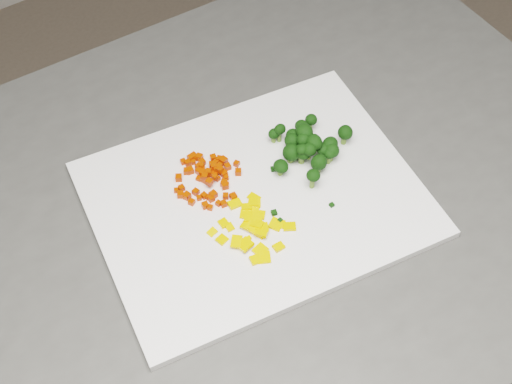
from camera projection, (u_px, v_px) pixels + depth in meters
counter_block at (240, 345)px, 1.32m from camera, size 1.13×0.81×0.90m
cutting_board at (256, 199)px, 0.96m from camera, size 0.47×0.39×0.01m
carrot_pile at (207, 175)px, 0.96m from camera, size 0.10×0.10×0.03m
pepper_pile at (249, 229)px, 0.92m from camera, size 0.11×0.11×0.02m
broccoli_pile at (311, 142)px, 0.98m from camera, size 0.11×0.11×0.05m
carrot_cube_0 at (213, 195)px, 0.95m from camera, size 0.01×0.01×0.01m
carrot_cube_1 at (188, 163)px, 0.99m from camera, size 0.01×0.01×0.01m
carrot_cube_2 at (191, 158)px, 0.99m from camera, size 0.01×0.01×0.01m
carrot_cube_3 at (224, 183)px, 0.96m from camera, size 0.01×0.01×0.01m
carrot_cube_4 at (216, 162)px, 0.99m from camera, size 0.01×0.01×0.01m
carrot_cube_5 at (202, 169)px, 0.98m from camera, size 0.01×0.01×0.01m
carrot_cube_6 at (181, 188)px, 0.96m from camera, size 0.01×0.01×0.01m
carrot_cube_7 at (209, 182)px, 0.96m from camera, size 0.01×0.01×0.01m
carrot_cube_8 at (183, 162)px, 0.99m from camera, size 0.01×0.01×0.01m
carrot_cube_9 at (223, 161)px, 0.99m from camera, size 0.01×0.01×0.01m
carrot_cube_10 at (217, 178)px, 0.97m from camera, size 0.01×0.01×0.01m
carrot_cube_11 at (200, 171)px, 0.98m from camera, size 0.01×0.01×0.01m
carrot_cube_12 at (215, 177)px, 0.96m from camera, size 0.01×0.01×0.01m
carrot_cube_13 at (228, 167)px, 0.98m from camera, size 0.01×0.01×0.01m
carrot_cube_14 at (187, 196)px, 0.95m from camera, size 0.01×0.01×0.01m
carrot_cube_15 at (237, 164)px, 0.99m from camera, size 0.01×0.01×0.01m
carrot_cube_16 at (179, 178)px, 0.97m from camera, size 0.01×0.01×0.01m
carrot_cube_17 at (187, 171)px, 0.98m from camera, size 0.01×0.01×0.01m
carrot_cube_18 at (186, 197)px, 0.95m from camera, size 0.01×0.01×0.01m
carrot_cube_19 at (205, 176)px, 0.96m from camera, size 0.01×0.01×0.01m
carrot_cube_20 at (202, 165)px, 0.98m from camera, size 0.01×0.01×0.01m
carrot_cube_21 at (204, 196)px, 0.95m from camera, size 0.01×0.01×0.01m
carrot_cube_22 at (192, 202)px, 0.95m from camera, size 0.01×0.01×0.01m
carrot_cube_23 at (226, 196)px, 0.95m from camera, size 0.01×0.01×0.01m
carrot_cube_24 at (193, 162)px, 0.99m from camera, size 0.01×0.01×0.01m
carrot_cube_25 at (202, 162)px, 0.99m from camera, size 0.01×0.01×0.01m
carrot_cube_26 at (190, 170)px, 0.98m from camera, size 0.01×0.01×0.01m
carrot_cube_27 at (238, 172)px, 0.98m from camera, size 0.01×0.01×0.01m
carrot_cube_28 at (208, 172)px, 0.97m from camera, size 0.01×0.01×0.01m
carrot_cube_29 at (205, 176)px, 0.97m from camera, size 0.01×0.01×0.01m
carrot_cube_30 at (218, 203)px, 0.94m from camera, size 0.01×0.01×0.01m
carrot_cube_31 at (213, 158)px, 0.99m from camera, size 0.01×0.01×0.01m
carrot_cube_32 at (199, 157)px, 0.99m from camera, size 0.01×0.01×0.01m
carrot_cube_33 at (176, 190)px, 0.96m from camera, size 0.01×0.01×0.01m
carrot_cube_34 at (203, 173)px, 0.97m from camera, size 0.01×0.01×0.01m
carrot_cube_35 at (220, 169)px, 0.97m from camera, size 0.01×0.01×0.01m
carrot_cube_36 at (196, 192)px, 0.96m from camera, size 0.01×0.01×0.01m
carrot_cube_37 at (225, 185)px, 0.96m from camera, size 0.01×0.01×0.01m
carrot_cube_38 at (214, 166)px, 0.97m from camera, size 0.01×0.01×0.01m
carrot_cube_39 at (224, 174)px, 0.97m from camera, size 0.01×0.01×0.01m
carrot_cube_40 at (233, 197)px, 0.95m from camera, size 0.01×0.01×0.01m
carrot_cube_41 at (210, 173)px, 0.97m from camera, size 0.01×0.01×0.01m
carrot_cube_42 at (217, 168)px, 0.97m from camera, size 0.01×0.01×0.01m
carrot_cube_43 at (181, 195)px, 0.95m from camera, size 0.01×0.01×0.01m
carrot_cube_44 at (199, 168)px, 0.98m from camera, size 0.01×0.01×0.01m
carrot_cube_45 at (211, 198)px, 0.95m from camera, size 0.01×0.01×0.01m
carrot_cube_46 at (199, 167)px, 0.98m from camera, size 0.01×0.01×0.01m
carrot_cube_47 at (194, 156)px, 0.99m from camera, size 0.01×0.01×0.01m
carrot_cube_48 at (205, 205)px, 0.94m from camera, size 0.01×0.01×0.01m
carrot_cube_49 at (207, 197)px, 0.95m from camera, size 0.01×0.01×0.01m
carrot_cube_50 at (227, 185)px, 0.96m from camera, size 0.01×0.01×0.01m
carrot_cube_51 at (199, 198)px, 0.95m from camera, size 0.01×0.01×0.01m
carrot_cube_52 at (220, 159)px, 0.99m from camera, size 0.01×0.01×0.01m
carrot_cube_53 at (221, 169)px, 0.98m from camera, size 0.01×0.01×0.01m
carrot_cube_54 at (220, 165)px, 0.98m from camera, size 0.01×0.01×0.01m
carrot_cube_55 at (226, 177)px, 0.97m from camera, size 0.01×0.01×0.01m
carrot_cube_56 at (210, 208)px, 0.94m from camera, size 0.01×0.01×0.01m
carrot_cube_57 at (197, 158)px, 0.99m from camera, size 0.01×0.01×0.01m
carrot_cube_58 at (213, 165)px, 0.98m from camera, size 0.01×0.01×0.01m
carrot_cube_59 at (224, 204)px, 0.94m from camera, size 0.01×0.01×0.01m
carrot_cube_60 at (204, 179)px, 0.97m from camera, size 0.01×0.01×0.01m
carrot_cube_61 at (215, 174)px, 0.97m from camera, size 0.01×0.01×0.01m
pepper_chunk_0 at (224, 223)px, 0.93m from camera, size 0.01×0.01×0.01m
pepper_chunk_1 at (246, 207)px, 0.94m from camera, size 0.02×0.02×0.01m
pepper_chunk_2 at (260, 215)px, 0.94m from camera, size 0.02×0.02×0.01m
pepper_chunk_3 at (279, 224)px, 0.93m from camera, size 0.02×0.02×0.01m
pepper_chunk_4 at (257, 218)px, 0.93m from camera, size 0.02×0.02×0.01m
pepper_chunk_5 at (236, 241)px, 0.90m from camera, size 0.02×0.02×0.00m
pepper_chunk_6 at (212, 232)px, 0.92m from camera, size 0.01×0.01×0.01m
pepper_chunk_7 at (261, 226)px, 0.92m from camera, size 0.02×0.02×0.01m
pepper_chunk_8 at (247, 225)px, 0.92m from camera, size 0.02×0.02×0.01m
pepper_chunk_9 at (235, 204)px, 0.95m from camera, size 0.02×0.01×0.01m
pepper_chunk_10 at (262, 232)px, 0.91m from camera, size 0.02×0.02×0.01m
pepper_chunk_11 at (230, 227)px, 0.92m from camera, size 0.01×0.01×0.00m
pepper_chunk_12 at (252, 208)px, 0.94m from camera, size 0.02×0.02×0.01m
pepper_chunk_13 at (254, 197)px, 0.95m from camera, size 0.02×0.02×0.00m
pepper_chunk_14 at (253, 202)px, 0.95m from camera, size 0.02×0.02×0.01m
pepper_chunk_15 at (252, 228)px, 0.92m from camera, size 0.02×0.02×0.01m
pepper_chunk_16 at (260, 250)px, 0.90m from camera, size 0.02×0.02×0.00m
pepper_chunk_17 at (245, 247)px, 0.91m from camera, size 0.02×0.02×0.01m
pepper_chunk_18 at (251, 207)px, 0.94m from camera, size 0.02×0.02×0.01m
pepper_chunk_19 at (249, 218)px, 0.93m from camera, size 0.02×0.02×0.00m
pepper_chunk_20 at (246, 214)px, 0.94m from camera, size 0.02×0.02×0.00m
pepper_chunk_21 at (257, 224)px, 0.92m from camera, size 0.02×0.02×0.01m
pepper_chunk_22 at (254, 203)px, 0.95m from camera, size 0.02×0.02×0.01m
pepper_chunk_23 at (279, 247)px, 0.91m from camera, size 0.01×0.01×0.01m
pepper_chunk_24 at (264, 258)px, 0.90m from camera, size 0.02×0.02×0.01m
pepper_chunk_25 at (260, 233)px, 0.92m from camera, size 0.02×0.02×0.00m
pepper_chunk_26 at (256, 260)px, 0.89m from camera, size 0.02×0.02×0.01m
pepper_chunk_27 at (245, 245)px, 0.90m from camera, size 0.02×0.02×0.01m
pepper_chunk_28 at (222, 240)px, 0.91m from camera, size 0.02×0.02×0.01m
pepper_chunk_29 at (289, 226)px, 0.92m from camera, size 0.02×0.02×0.01m
pepper_chunk_30 at (276, 224)px, 0.93m from camera, size 0.02×0.02×0.01m
broccoli_floret_0 at (304, 135)px, 0.99m from camera, size 0.03×0.03×0.03m
broccoli_floret_1 at (329, 156)px, 0.98m from camera, size 0.02×0.02×0.03m
broccoli_floret_2 at (291, 144)px, 0.99m from camera, size 0.03×0.03×0.03m
broccoli_floret_3 at (279, 134)px, 1.00m from camera, size 0.02×0.02×0.03m
broccoli_floret_4 at (318, 165)px, 0.97m from camera, size 0.03×0.03×0.03m
broccoli_floret_5 at (305, 144)px, 1.00m from camera, size 0.02×0.02×0.02m
broccoli_floret_6 at (292, 139)px, 1.00m from camera, size 0.03×0.03×0.03m
broccoli_floret_7 at (302, 153)px, 0.97m from camera, size 0.02×0.02×0.03m
broccoli_floret_8 at (274, 136)px, 1.00m from camera, size 0.02×0.02×0.02m
broccoli_floret_9 at (309, 152)px, 0.97m from camera, size 0.02×0.02×0.02m
broccoli_floret_10 at (280, 168)px, 0.97m from camera, size 0.03×0.03×0.02m
broccoli_floret_11 at (313, 145)px, 0.98m from camera, size 0.03×0.03×0.03m
broccoli_floret_12 at (312, 179)px, 0.95m from camera, size 0.03×0.03×0.03m
broccoli_floret_13 at (302, 155)px, 0.98m from camera, size 0.03×0.03×0.03m
broccoli_floret_14 at (344, 136)px, 1.00m from camera, size 0.03×0.03×0.03m
broccoli_floret_15 at (303, 142)px, 0.98m from camera, size 0.03×0.03×0.02m
broccoli_floret_16 at (314, 147)px, 0.99m from camera, size 0.03×0.03×0.03m
broccoli_floret_17 at (310, 123)px, 1.02m from camera, size 0.02×0.02×0.03m
broccoli_floret_18 at (322, 152)px, 0.98m from camera, size 0.03×0.03×0.03m
broccoli_floret_19 at (329, 147)px, 0.99m from camera, size 0.03×0.03×0.03m
broccoli_floret_20 at (291, 154)px, 0.98m from camera, size 0.03×0.03×0.03m
broccoli_floret_21 at (301, 129)px, 1.01m from camera, size 0.03×0.03×0.03m
broccoli_floret_22 at (331, 153)px, 0.98m from camera, size 0.03×0.03×0.03m
broccoli_floret_23 at (305, 148)px, 0.99m from camera, size 0.03×0.03×0.03m
stray_bit_0 at (332, 205)px, 0.94m from camera, size 0.01×0.01×0.00m
stray_bit_1 at (280, 170)px, 0.98m from camera, size 0.00×0.00×0.00m
stray_bit_2 at (255, 206)px, 0.94m from camera, size 0.01×0.01×0.00m
stray_bit_3 at (249, 238)px, 0.91m from camera, size 0.01×0.01×0.00m
stray_bit_4 at (199, 178)px, 0.97m from camera, size 0.01×0.01×0.00m
stray_bit_5 at (280, 220)px, 0.93m from camera, size 0.01×0.01×0.00m
stray_bit_6 at (273, 169)px, 0.98m from camera, size 0.01×0.01×0.00m
stray_bit_7 at (274, 213)px, 0.94m from camera, size 0.01×0.01×0.01m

